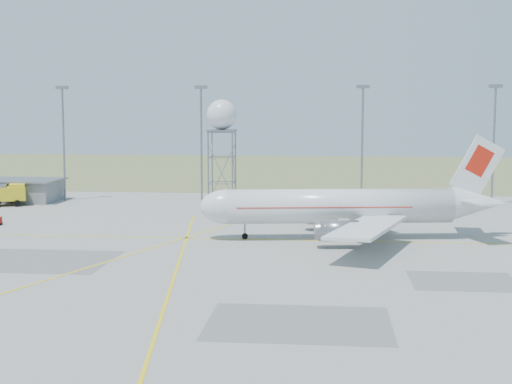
# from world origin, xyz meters

# --- Properties ---
(ground) EXTENTS (400.00, 400.00, 0.00)m
(ground) POSITION_xyz_m (0.00, 0.00, 0.00)
(ground) COLOR #979893
(ground) RESTS_ON ground
(grass_strip) EXTENTS (400.00, 120.00, 0.03)m
(grass_strip) POSITION_xyz_m (0.00, 140.00, 0.01)
(grass_strip) COLOR #5E713E
(grass_strip) RESTS_ON ground
(building_grey) EXTENTS (19.00, 10.00, 3.90)m
(building_grey) POSITION_xyz_m (-45.00, 64.00, 1.97)
(building_grey) COLOR gray
(building_grey) RESTS_ON ground
(mast_a) EXTENTS (2.20, 0.50, 20.50)m
(mast_a) POSITION_xyz_m (-35.00, 66.00, 12.07)
(mast_a) COLOR slate
(mast_a) RESTS_ON ground
(mast_b) EXTENTS (2.20, 0.50, 20.50)m
(mast_b) POSITION_xyz_m (-10.00, 66.00, 12.07)
(mast_b) COLOR slate
(mast_b) RESTS_ON ground
(mast_c) EXTENTS (2.20, 0.50, 20.50)m
(mast_c) POSITION_xyz_m (18.00, 66.00, 12.07)
(mast_c) COLOR slate
(mast_c) RESTS_ON ground
(mast_d) EXTENTS (2.20, 0.50, 20.50)m
(mast_d) POSITION_xyz_m (40.00, 66.00, 12.07)
(mast_d) COLOR slate
(mast_d) RESTS_ON ground
(airliner_main) EXTENTS (38.52, 37.15, 13.12)m
(airliner_main) POSITION_xyz_m (14.32, 31.90, 4.02)
(airliner_main) COLOR silver
(airliner_main) RESTS_ON ground
(radar_tower) EXTENTS (4.96, 4.96, 17.96)m
(radar_tower) POSITION_xyz_m (-5.25, 58.58, 10.08)
(radar_tower) COLOR slate
(radar_tower) RESTS_ON ground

